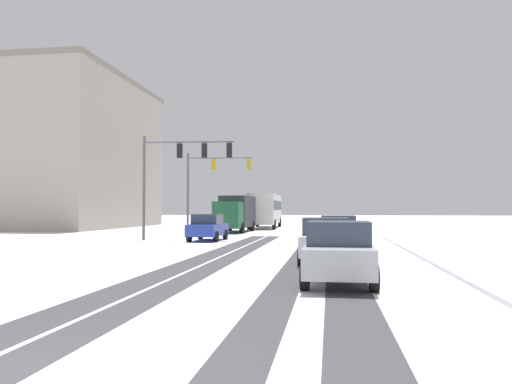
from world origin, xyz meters
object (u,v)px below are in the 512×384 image
box_truck_delivery (236,213)px  car_silver_fourth (339,252)px  office_building_far_left_block (46,154)px  car_blue_lead (208,227)px  car_grey_second (338,233)px  traffic_signal_far_left (210,176)px  bus_oncoming (266,208)px  car_white_third (326,240)px  traffic_signal_near_left (180,163)px

box_truck_delivery → car_silver_fourth: bearing=-74.4°
office_building_far_left_block → box_truck_delivery: bearing=-20.7°
car_blue_lead → car_grey_second: size_ratio=1.00×
traffic_signal_far_left → car_silver_fourth: traffic_signal_far_left is taller
bus_oncoming → office_building_far_left_block: size_ratio=0.52×
car_grey_second → car_silver_fourth: (-0.15, -11.04, 0.00)m
car_silver_fourth → office_building_far_left_block: office_building_far_left_block is taller
car_white_third → box_truck_delivery: box_truck_delivery is taller
car_blue_lead → bus_oncoming: (0.93, 21.08, 1.18)m
bus_oncoming → box_truck_delivery: 9.53m
car_blue_lead → car_white_third: size_ratio=1.00×
traffic_signal_far_left → car_silver_fourth: (9.89, -27.21, -3.80)m
car_blue_lead → bus_oncoming: bearing=87.5°
traffic_signal_far_left → bus_oncoming: (3.22, 10.87, -2.62)m
bus_oncoming → office_building_far_left_block: 24.08m
bus_oncoming → box_truck_delivery: bearing=-98.2°
traffic_signal_far_left → box_truck_delivery: (1.87, 1.44, -2.98)m
traffic_signal_far_left → car_silver_fourth: size_ratio=1.58×
traffic_signal_near_left → car_white_third: traffic_signal_near_left is taller
bus_oncoming → car_silver_fourth: bearing=-80.1°
box_truck_delivery → car_white_third: bearing=-71.9°
box_truck_delivery → traffic_signal_near_left: bearing=-97.1°
car_white_third → office_building_far_left_block: 44.00m
traffic_signal_far_left → office_building_far_left_block: bearing=154.1°
office_building_far_left_block → bus_oncoming: bearing=2.7°
traffic_signal_near_left → office_building_far_left_block: bearing=136.2°
car_blue_lead → car_grey_second: same height
car_white_third → box_truck_delivery: (-7.65, 23.43, 0.82)m
car_silver_fourth → bus_oncoming: bearing=99.9°
bus_oncoming → car_blue_lead: bearing=-92.5°
traffic_signal_near_left → car_white_third: (9.07, -12.01, -3.96)m
car_grey_second → car_silver_fourth: same height
car_white_third → office_building_far_left_block: (-29.64, 31.77, 6.97)m
car_grey_second → traffic_signal_near_left: bearing=147.2°
car_silver_fourth → car_grey_second: bearing=89.2°
car_grey_second → bus_oncoming: size_ratio=0.37×
car_silver_fourth → box_truck_delivery: 29.76m
car_grey_second → office_building_far_left_block: size_ratio=0.19×
traffic_signal_far_left → car_grey_second: traffic_signal_far_left is taller
office_building_far_left_block → car_grey_second: bearing=-40.7°
car_silver_fourth → bus_oncoming: size_ratio=0.37×
car_blue_lead → car_white_third: same height
car_silver_fourth → bus_oncoming: (-6.67, 38.07, 1.18)m
traffic_signal_far_left → car_blue_lead: bearing=-77.3°
traffic_signal_near_left → box_truck_delivery: traffic_signal_near_left is taller
traffic_signal_far_left → car_grey_second: 19.41m
traffic_signal_far_left → box_truck_delivery: 3.80m
car_white_third → traffic_signal_near_left: bearing=127.0°
car_blue_lead → office_building_far_left_block: office_building_far_left_block is taller
traffic_signal_near_left → car_blue_lead: (1.85, -0.23, -3.96)m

